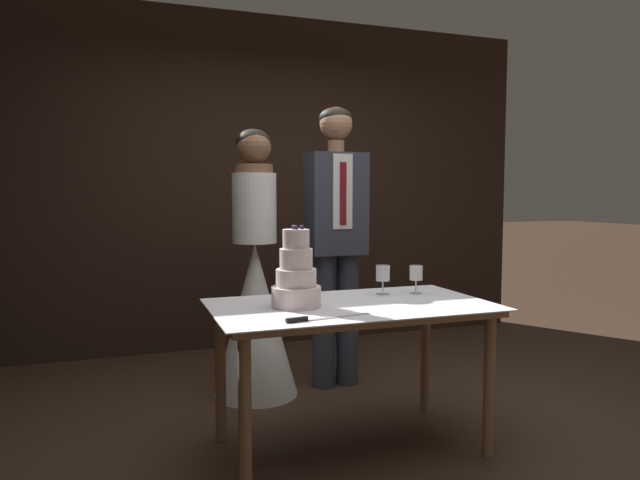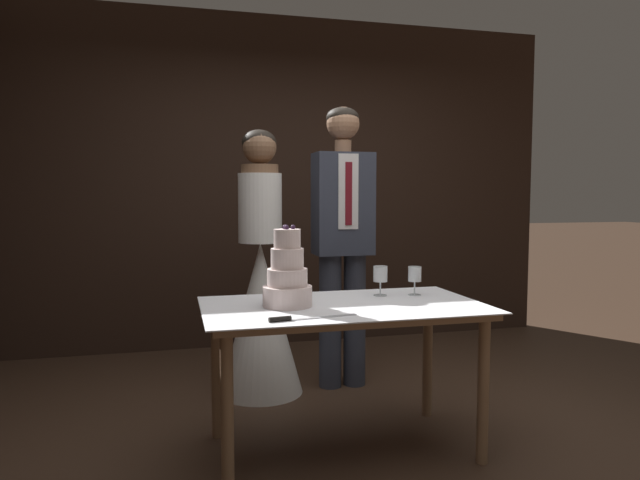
% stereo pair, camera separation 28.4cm
% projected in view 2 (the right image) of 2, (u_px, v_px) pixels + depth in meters
% --- Properties ---
extents(ground_plane, '(40.00, 40.00, 0.00)m').
position_uv_depth(ground_plane, '(363.00, 444.00, 2.96)').
color(ground_plane, '#422D21').
extents(wall_back, '(4.82, 0.12, 2.80)m').
position_uv_depth(wall_back, '(284.00, 183.00, 4.95)').
color(wall_back, black).
rests_on(wall_back, ground_plane).
extents(cake_table, '(1.40, 0.80, 0.75)m').
position_uv_depth(cake_table, '(343.00, 321.00, 2.86)').
color(cake_table, '#8E6B4C').
rests_on(cake_table, ground_plane).
extents(tiered_cake, '(0.24, 0.24, 0.40)m').
position_uv_depth(tiered_cake, '(287.00, 277.00, 2.80)').
color(tiered_cake, beige).
rests_on(tiered_cake, cake_table).
extents(cake_knife, '(0.41, 0.08, 0.02)m').
position_uv_depth(cake_knife, '(296.00, 318.00, 2.50)').
color(cake_knife, silver).
rests_on(cake_knife, cake_table).
extents(wine_glass_near, '(0.08, 0.08, 0.16)m').
position_uv_depth(wine_glass_near, '(380.00, 275.00, 3.09)').
color(wine_glass_near, silver).
rests_on(wine_glass_near, cake_table).
extents(wine_glass_middle, '(0.07, 0.07, 0.16)m').
position_uv_depth(wine_glass_middle, '(415.00, 276.00, 3.10)').
color(wine_glass_middle, silver).
rests_on(wine_glass_middle, cake_table).
extents(bride, '(0.54, 0.54, 1.71)m').
position_uv_depth(bride, '(261.00, 297.00, 3.70)').
color(bride, white).
rests_on(bride, ground_plane).
extents(groom, '(0.38, 0.25, 1.87)m').
position_uv_depth(groom, '(343.00, 231.00, 3.80)').
color(groom, '#333847').
rests_on(groom, ground_plane).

